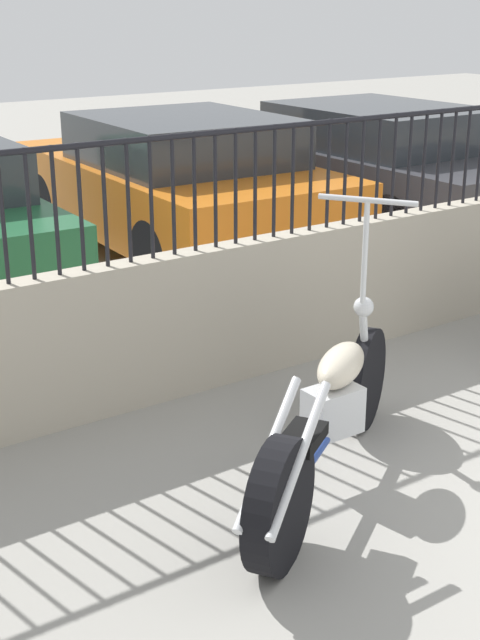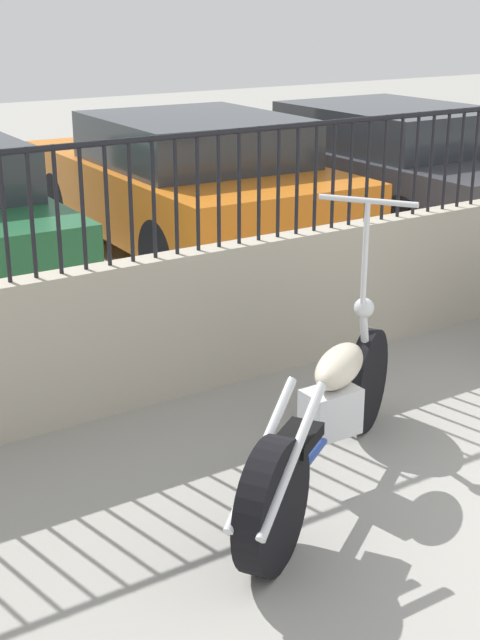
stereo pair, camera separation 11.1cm
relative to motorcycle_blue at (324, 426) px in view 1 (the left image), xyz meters
name	(u,v)px [view 1 (the left image)]	position (x,y,z in m)	size (l,w,h in m)	color
low_wall	(380,278)	(1.74, 1.47, 0.07)	(8.25, 0.18, 0.90)	#B2A893
fence_railing	(387,151)	(1.74, 1.47, 0.98)	(8.25, 0.04, 0.71)	black
motorcycle_blue	(324,426)	(0.00, 0.00, 0.00)	(1.81, 1.23, 1.38)	black
car_orange	(177,182)	(1.82, 4.41, 0.30)	(2.04, 4.02, 1.31)	black
car_dark_grey	(368,163)	(4.12, 4.20, 0.28)	(1.86, 4.48, 1.29)	black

